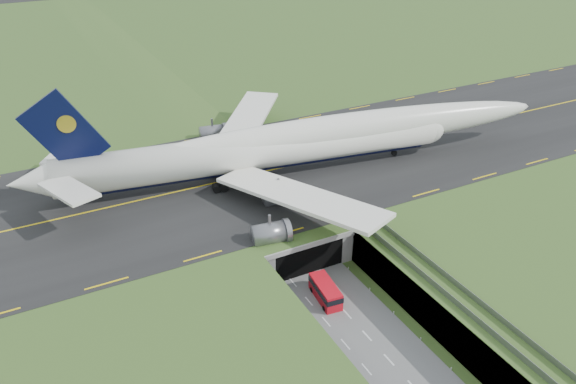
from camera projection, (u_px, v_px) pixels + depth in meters
ground at (336, 303)px, 83.07m from camera, size 900.00×900.00×0.00m
airfield_deck at (337, 287)px, 81.62m from camera, size 800.00×800.00×6.00m
trench_road at (365, 334)px, 77.19m from camera, size 12.00×75.00×0.20m
taxiway at (245, 176)px, 105.79m from camera, size 800.00×44.00×0.18m
tunnel_portal at (285, 230)px, 94.45m from camera, size 17.00×22.30×6.00m
guideway at (493, 332)px, 70.10m from camera, size 3.00×53.00×7.05m
jumbo_jet at (295, 144)px, 105.03m from camera, size 102.35×63.87×21.37m
shuttle_tram at (325, 291)px, 82.98m from camera, size 3.34×7.15×2.83m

